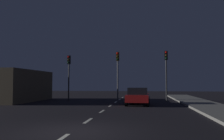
{
  "coord_description": "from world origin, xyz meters",
  "views": [
    {
      "loc": [
        2.64,
        -8.49,
        1.79
      ],
      "look_at": [
        -0.62,
        15.86,
        3.22
      ],
      "focal_mm": 37.39,
      "sensor_mm": 36.0,
      "label": 1
    }
  ],
  "objects_px": {
    "car_stopped_ahead": "(138,96)",
    "traffic_signal_center": "(118,67)",
    "traffic_signal_right": "(166,66)",
    "traffic_signal_left": "(69,69)"
  },
  "relations": [
    {
      "from": "traffic_signal_right",
      "to": "traffic_signal_center",
      "type": "bearing_deg",
      "value": -180.0
    },
    {
      "from": "car_stopped_ahead",
      "to": "traffic_signal_left",
      "type": "bearing_deg",
      "value": 151.76
    },
    {
      "from": "traffic_signal_left",
      "to": "traffic_signal_right",
      "type": "relative_size",
      "value": 0.94
    },
    {
      "from": "traffic_signal_center",
      "to": "car_stopped_ahead",
      "type": "distance_m",
      "value": 5.31
    },
    {
      "from": "traffic_signal_left",
      "to": "car_stopped_ahead",
      "type": "xyz_separation_m",
      "value": [
        7.39,
        -3.97,
        -2.61
      ]
    },
    {
      "from": "traffic_signal_left",
      "to": "traffic_signal_right",
      "type": "xyz_separation_m",
      "value": [
        10.14,
        0.0,
        0.2
      ]
    },
    {
      "from": "traffic_signal_right",
      "to": "car_stopped_ahead",
      "type": "bearing_deg",
      "value": -124.72
    },
    {
      "from": "car_stopped_ahead",
      "to": "traffic_signal_center",
      "type": "bearing_deg",
      "value": 118.58
    },
    {
      "from": "traffic_signal_left",
      "to": "traffic_signal_center",
      "type": "relative_size",
      "value": 0.94
    },
    {
      "from": "traffic_signal_center",
      "to": "car_stopped_ahead",
      "type": "bearing_deg",
      "value": -61.42
    }
  ]
}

